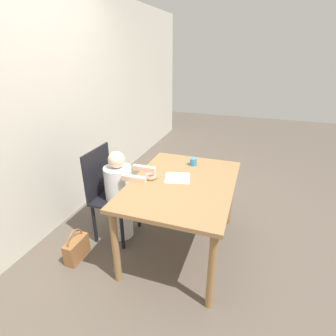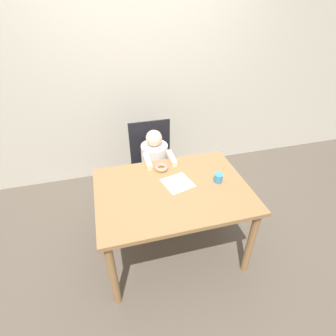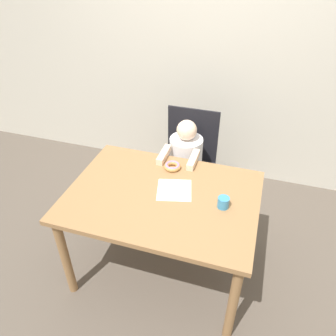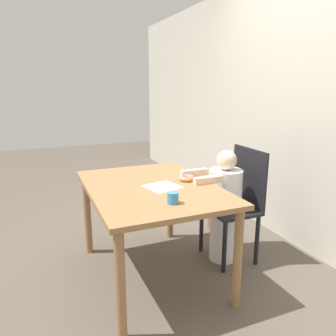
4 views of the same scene
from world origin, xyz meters
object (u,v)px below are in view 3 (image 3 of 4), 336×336
child_figure (185,171)px  handbag (147,178)px  donut (172,166)px  chair (189,161)px  cup (223,202)px

child_figure → handbag: (-0.46, 0.24, -0.35)m
donut → handbag: bearing=127.2°
chair → cup: bearing=-61.7°
child_figure → handbag: bearing=152.0°
child_figure → cup: child_figure is taller
child_figure → handbag: child_figure is taller
chair → child_figure: bearing=-90.0°
handbag → child_figure: bearing=-28.0°
handbag → cup: 1.40m
chair → cup: (0.41, -0.76, 0.28)m
cup → handbag: bearing=134.5°
chair → cup: size_ratio=13.01×
child_figure → cup: (0.41, -0.64, 0.31)m
chair → child_figure: 0.12m
child_figure → donut: child_figure is taller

